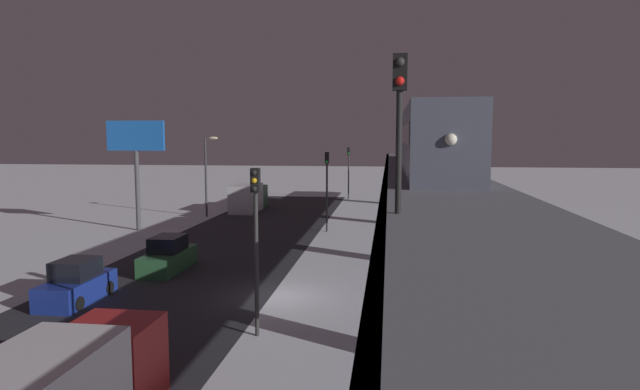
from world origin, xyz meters
TOP-DOWN VIEW (x-y plane):
  - ground_plane at (0.00, 0.00)m, footprint 240.00×240.00m
  - avenue_asphalt at (5.79, 0.00)m, footprint 11.00×87.85m
  - elevated_railway at (-7.34, -0.00)m, footprint 5.00×87.85m
  - subway_train at (-7.43, -13.85)m, footprint 2.94×36.87m
  - rail_signal at (-5.45, 10.81)m, footprint 0.36×0.41m
  - sedan_blue at (8.99, 1.92)m, footprint 1.91×4.15m
  - sedan_green at (7.19, -4.29)m, footprint 1.80×4.64m
  - delivery_van at (9.19, -29.74)m, footprint 2.40×7.40m
  - traffic_light_near at (-0.31, 5.15)m, footprint 0.32×0.44m
  - traffic_light_mid at (-0.31, -18.19)m, footprint 0.32×0.44m
  - traffic_light_far at (-0.31, -41.52)m, footprint 0.32×0.44m
  - commercial_billboard at (15.09, -16.97)m, footprint 4.80×0.36m
  - street_lamp_far at (11.86, -25.00)m, footprint 1.35×0.44m

SIDE VIEW (x-z plane):
  - ground_plane at x=0.00m, z-range 0.00..0.00m
  - avenue_asphalt at x=5.79m, z-range 0.00..0.01m
  - sedan_blue at x=8.99m, z-range -0.20..1.77m
  - sedan_green at x=7.19m, z-range -0.19..1.78m
  - delivery_van at x=9.19m, z-range -0.05..2.75m
  - traffic_light_near at x=-0.31m, z-range 1.00..7.40m
  - traffic_light_mid at x=-0.31m, z-range 1.00..7.40m
  - traffic_light_far at x=-0.31m, z-range 1.00..7.40m
  - street_lamp_far at x=11.86m, z-range 0.99..8.64m
  - elevated_railway at x=-7.34m, z-range 2.02..7.61m
  - commercial_billboard at x=15.09m, z-range 2.38..11.28m
  - subway_train at x=-7.43m, z-range 5.66..9.06m
  - rail_signal at x=-5.45m, z-range 6.31..10.31m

